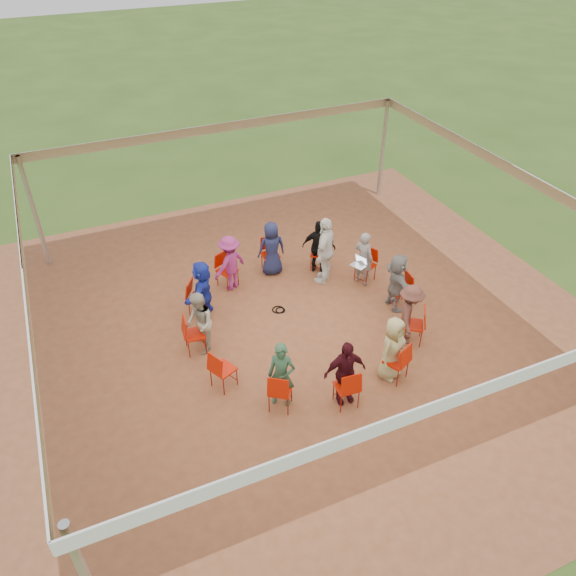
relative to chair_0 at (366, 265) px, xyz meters
name	(u,v)px	position (x,y,z in m)	size (l,w,h in m)	color
ground	(303,327)	(-2.19, -1.02, -0.45)	(80.00, 80.00, 0.00)	#324F18
dirt_patch	(303,327)	(-2.19, -1.02, -0.44)	(13.00, 13.00, 0.00)	brown
tent	(304,236)	(-2.19, -1.02, 1.92)	(10.33, 10.33, 3.00)	#B2B2B7
chair_0	(366,265)	(0.00, 0.00, 0.00)	(0.42, 0.44, 0.90)	#BD1702
chair_1	(319,253)	(-0.80, 0.96, 0.00)	(0.42, 0.44, 0.90)	#BD1702
chair_2	(270,255)	(-1.98, 1.38, 0.00)	(0.42, 0.44, 0.90)	#BD1702
chair_3	(227,271)	(-3.21, 1.17, 0.00)	(0.42, 0.44, 0.90)	#BD1702
chair_4	(199,298)	(-4.16, 0.37, 0.00)	(0.42, 0.44, 0.90)	#BD1702
chair_5	(195,334)	(-4.59, -0.81, 0.00)	(0.42, 0.44, 0.90)	#BD1702
chair_6	(223,369)	(-4.38, -2.04, 0.00)	(0.42, 0.44, 0.90)	#BD1702
chair_7	(280,390)	(-3.57, -3.00, 0.00)	(0.42, 0.44, 0.90)	#BD1702
chair_8	(347,387)	(-2.40, -3.42, 0.00)	(0.42, 0.44, 0.90)	#BD1702
chair_9	(396,361)	(-1.17, -3.21, 0.00)	(0.42, 0.44, 0.90)	#BD1702
chair_10	(414,325)	(-0.21, -2.40, 0.00)	(0.42, 0.44, 0.90)	#BD1702
chair_11	(400,290)	(0.22, -1.23, 0.00)	(0.42, 0.44, 0.90)	#BD1702
person_seated_0	(364,258)	(-0.11, -0.05, 0.27)	(0.52, 0.34, 1.43)	gray
person_seated_1	(319,247)	(-0.87, 0.86, 0.27)	(0.84, 0.43, 1.43)	black
person_seated_2	(272,248)	(-1.99, 1.27, 0.27)	(0.70, 0.39, 1.43)	#1A2146
person_seated_3	(230,263)	(-3.16, 1.06, 0.27)	(0.92, 0.46, 1.43)	#8E256B
person_seated_4	(203,289)	(-4.07, 0.30, 0.27)	(1.33, 0.50, 1.43)	#1E30B1
person_seated_5	(199,323)	(-4.47, -0.82, 0.27)	(0.70, 0.40, 1.43)	#A09E8C
person_seated_6	(282,375)	(-3.50, -2.90, 0.27)	(0.52, 0.34, 1.43)	#2A4F37
person_seated_7	(345,372)	(-2.39, -3.30, 0.27)	(0.84, 0.43, 1.43)	#3B0C15
person_seated_8	(392,348)	(-1.22, -3.10, 0.27)	(0.70, 0.39, 1.43)	tan
person_seated_9	(410,314)	(-0.31, -2.34, 0.27)	(0.92, 0.46, 1.43)	brown
person_seated_10	(397,282)	(0.10, -1.22, 0.27)	(1.33, 0.50, 1.43)	gray
standing_person	(325,250)	(-0.92, 0.42, 0.44)	(1.03, 0.53, 1.76)	white
cable_coil	(279,310)	(-2.44, -0.26, -0.43)	(0.36, 0.36, 0.03)	black
laptop	(360,262)	(-0.25, -0.12, 0.23)	(0.40, 0.44, 0.24)	#B7B7BC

